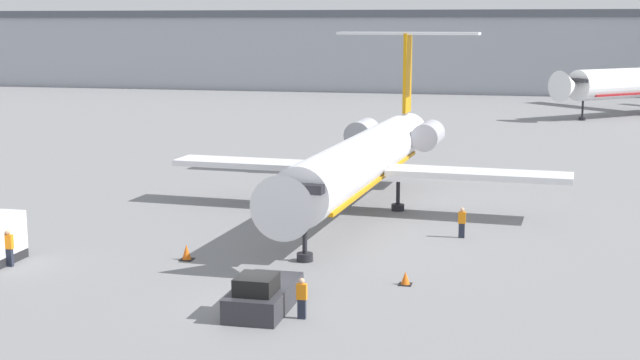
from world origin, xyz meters
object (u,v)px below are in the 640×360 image
at_px(airplane_main, 365,157).
at_px(pushback_tug, 263,295).
at_px(worker_near_tug, 302,298).
at_px(traffic_cone_left, 187,252).
at_px(traffic_cone_right, 405,278).
at_px(worker_by_wing, 462,222).
at_px(worker_on_apron, 9,247).

height_order(airplane_main, pushback_tug, airplane_main).
distance_m(worker_near_tug, traffic_cone_left, 10.59).
relative_size(traffic_cone_left, traffic_cone_right, 1.28).
bearing_deg(airplane_main, pushback_tug, -91.50).
height_order(airplane_main, worker_by_wing, airplane_main).
height_order(worker_near_tug, worker_on_apron, worker_on_apron).
xyz_separation_m(pushback_tug, traffic_cone_left, (-5.90, 6.52, -0.24)).
height_order(pushback_tug, worker_by_wing, pushback_tug).
bearing_deg(traffic_cone_right, worker_by_wing, 79.35).
relative_size(airplane_main, worker_by_wing, 18.15).
bearing_deg(pushback_tug, worker_near_tug, -22.26).
relative_size(worker_near_tug, worker_by_wing, 0.99).
bearing_deg(traffic_cone_right, airplane_main, 106.97).
height_order(worker_on_apron, traffic_cone_right, worker_on_apron).
bearing_deg(worker_on_apron, traffic_cone_left, 21.44).
distance_m(airplane_main, worker_by_wing, 8.95).
bearing_deg(worker_on_apron, worker_by_wing, 27.51).
relative_size(pushback_tug, worker_on_apron, 2.57).
xyz_separation_m(pushback_tug, worker_near_tug, (1.80, -0.74, 0.25)).
bearing_deg(worker_by_wing, traffic_cone_left, -149.09).
xyz_separation_m(worker_on_apron, traffic_cone_right, (18.84, 1.31, -0.67)).
xyz_separation_m(airplane_main, pushback_tug, (-0.52, -19.93, -2.77)).
xyz_separation_m(pushback_tug, traffic_cone_right, (5.15, 4.77, -0.33)).
bearing_deg(worker_near_tug, airplane_main, 93.53).
distance_m(worker_near_tug, worker_by_wing, 15.79).
xyz_separation_m(airplane_main, traffic_cone_left, (-6.42, -13.41, -3.01)).
xyz_separation_m(worker_by_wing, traffic_cone_left, (-12.82, -7.68, -0.50)).
bearing_deg(pushback_tug, traffic_cone_left, 132.15).
bearing_deg(worker_on_apron, airplane_main, 49.19).
distance_m(worker_by_wing, traffic_cone_left, 14.95).
bearing_deg(worker_near_tug, traffic_cone_right, 58.68).
distance_m(worker_on_apron, traffic_cone_right, 18.90).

